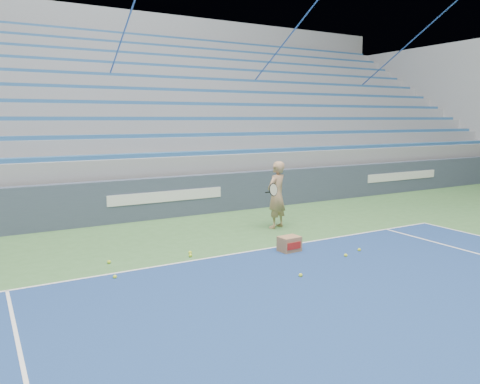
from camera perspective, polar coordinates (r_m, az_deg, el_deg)
name	(u,v)px	position (r m, az deg, el deg)	size (l,w,h in m)	color
sponsor_barrier	(165,197)	(12.78, -9.10, -0.65)	(30.00, 0.32, 1.10)	#3A4559
bleachers	(109,127)	(18.07, -15.73, 7.67)	(31.00, 9.15, 7.30)	gray
tennis_player	(276,195)	(11.39, 4.47, -0.34)	(0.96, 0.91, 1.64)	tan
ball_box	(289,244)	(9.52, 6.04, -6.33)	(0.43, 0.34, 0.31)	#976C49
tennis_ball_0	(190,252)	(9.37, -6.10, -7.35)	(0.07, 0.07, 0.07)	#D8EF30
tennis_ball_1	(109,262)	(9.07, -15.68, -8.20)	(0.07, 0.07, 0.07)	#D8EF30
tennis_ball_2	(190,255)	(9.19, -6.07, -7.68)	(0.07, 0.07, 0.07)	#D8EF30
tennis_ball_3	(115,277)	(8.22, -15.01, -9.96)	(0.07, 0.07, 0.07)	#D8EF30
tennis_ball_4	(301,275)	(8.09, 7.40, -10.04)	(0.07, 0.07, 0.07)	#D8EF30
tennis_ball_5	(359,250)	(9.81, 14.33, -6.84)	(0.07, 0.07, 0.07)	#D8EF30
tennis_ball_6	(346,255)	(9.36, 12.77, -7.54)	(0.07, 0.07, 0.07)	#D8EF30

